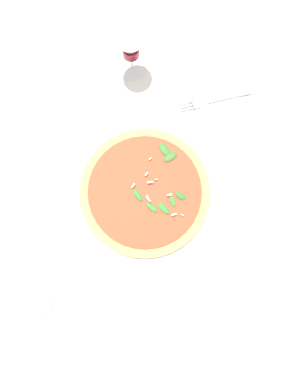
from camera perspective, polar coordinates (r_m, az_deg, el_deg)
ground_plane at (r=0.93m, az=0.55°, el=-1.23°), size 6.00×6.00×0.00m
pizza_arugula_main at (r=0.92m, az=0.02°, el=-0.11°), size 0.34×0.34×0.05m
wine_glass at (r=0.94m, az=-2.04°, el=21.14°), size 0.08×0.08×0.15m
napkin at (r=1.01m, az=11.32°, el=13.69°), size 0.14×0.11×0.01m
fork at (r=1.01m, az=10.98°, el=13.73°), size 0.19×0.05×0.00m
side_plate_white at (r=0.97m, az=-18.88°, el=-13.97°), size 0.19×0.19×0.02m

